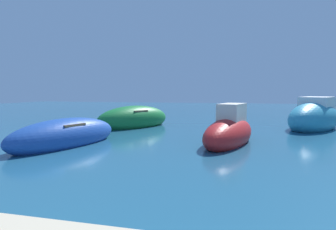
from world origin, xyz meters
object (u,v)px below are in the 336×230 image
(moored_boat_4, at_px, (66,136))
(moored_boat_5, at_px, (229,132))
(moored_boat_2, at_px, (134,119))
(moored_boat_3, at_px, (314,118))

(moored_boat_4, xyz_separation_m, moored_boat_5, (5.85, 1.79, 0.07))
(moored_boat_2, height_order, moored_boat_4, moored_boat_2)
(moored_boat_3, distance_m, moored_boat_4, 12.45)
(moored_boat_4, height_order, moored_boat_5, moored_boat_5)
(moored_boat_3, height_order, moored_boat_4, moored_boat_3)
(moored_boat_2, xyz_separation_m, moored_boat_4, (-0.69, -5.36, -0.06))
(moored_boat_2, relative_size, moored_boat_5, 1.11)
(moored_boat_4, bearing_deg, moored_boat_3, 143.62)
(moored_boat_4, bearing_deg, moored_boat_5, 126.46)
(moored_boat_3, bearing_deg, moored_boat_5, -9.06)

